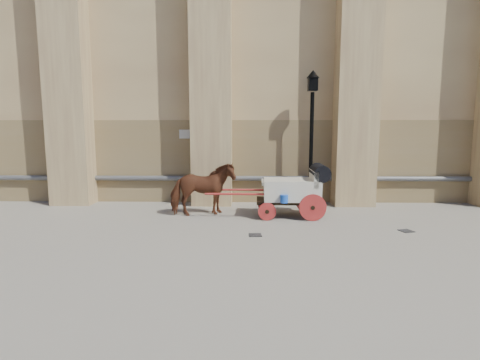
{
  "coord_description": "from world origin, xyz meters",
  "views": [
    {
      "loc": [
        0.24,
        -9.6,
        2.68
      ],
      "look_at": [
        0.03,
        1.79,
        1.13
      ],
      "focal_mm": 28.0,
      "sensor_mm": 36.0,
      "label": 1
    }
  ],
  "objects": [
    {
      "name": "horse",
      "position": [
        -1.14,
        1.85,
        0.82
      ],
      "size": [
        2.12,
        1.38,
        1.65
      ],
      "primitive_type": "imported",
      "rotation": [
        0.0,
        0.0,
        1.84
      ],
      "color": "#612D1A",
      "rests_on": "ground"
    },
    {
      "name": "street_lamp",
      "position": [
        2.44,
        3.27,
        2.48
      ],
      "size": [
        0.43,
        0.43,
        4.63
      ],
      "color": "black",
      "rests_on": "ground"
    },
    {
      "name": "drain_grate_far",
      "position": [
        4.47,
        0.1,
        0.01
      ],
      "size": [
        0.4,
        0.4,
        0.01
      ],
      "primitive_type": "cube",
      "rotation": [
        0.0,
        0.0,
        0.32
      ],
      "color": "black",
      "rests_on": "ground"
    },
    {
      "name": "carriage",
      "position": [
        1.73,
        1.73,
        0.88
      ],
      "size": [
        3.74,
        1.33,
        1.63
      ],
      "rotation": [
        0.0,
        0.0,
        -0.03
      ],
      "color": "black",
      "rests_on": "ground"
    },
    {
      "name": "ground",
      "position": [
        0.0,
        0.0,
        0.0
      ],
      "size": [
        90.0,
        90.0,
        0.0
      ],
      "primitive_type": "plane",
      "color": "slate",
      "rests_on": "ground"
    },
    {
      "name": "drain_grate_near",
      "position": [
        0.46,
        -0.36,
        0.01
      ],
      "size": [
        0.34,
        0.34,
        0.01
      ],
      "primitive_type": "cube",
      "rotation": [
        0.0,
        0.0,
        0.06
      ],
      "color": "black",
      "rests_on": "ground"
    }
  ]
}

